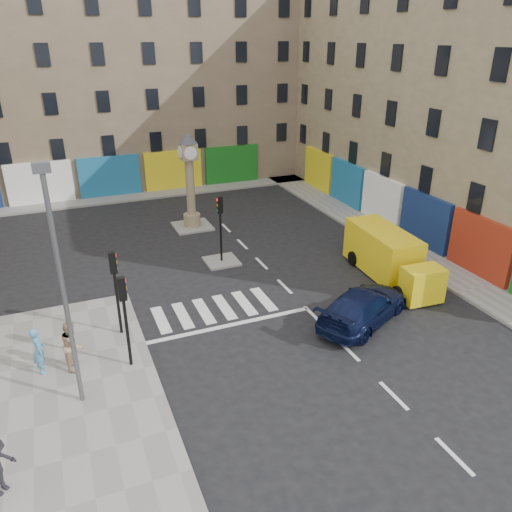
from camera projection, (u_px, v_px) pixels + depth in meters
ground at (324, 326)px, 21.86m from camera, size 120.00×120.00×0.00m
sidewalk_left at (60, 423)px, 16.32m from camera, size 7.00×16.00×0.15m
sidewalk_right at (364, 224)px, 33.29m from camera, size 2.60×30.00×0.15m
sidewalk_far at (139, 195)px, 39.18m from camera, size 32.00×2.40×0.15m
island_near at (222, 261)px, 27.89m from camera, size 1.80×1.80×0.12m
island_far at (192, 226)px, 32.96m from camera, size 2.40×2.40×0.12m
building_right at (457, 96)px, 32.25m from camera, size 10.00×30.00×16.00m
building_far at (117, 77)px, 40.63m from camera, size 32.00×10.00×17.00m
traffic_light_left_near at (124, 308)px, 18.08m from camera, size 0.28×0.22×3.70m
traffic_light_left_far at (115, 280)px, 20.10m from camera, size 0.28×0.22×3.70m
traffic_light_island at (220, 219)px, 26.86m from camera, size 0.28×0.22×3.70m
lamp_post at (61, 280)px, 15.35m from camera, size 0.50×0.25×8.30m
clock_pillar at (190, 175)px, 31.53m from camera, size 1.20×1.20×6.10m
navy_sedan at (363, 306)px, 21.88m from camera, size 5.72×4.36×1.54m
yellow_van at (389, 256)px, 25.82m from camera, size 2.56×6.64×2.37m
pedestrian_blue at (38, 350)px, 18.32m from camera, size 0.53×0.73×1.86m
pedestrian_tan at (73, 344)px, 18.56m from camera, size 0.89×1.06×1.97m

